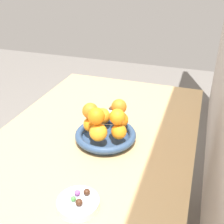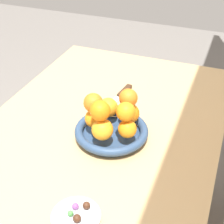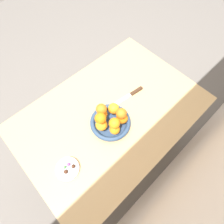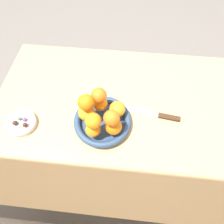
# 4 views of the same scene
# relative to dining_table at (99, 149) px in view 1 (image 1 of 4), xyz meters

# --- Properties ---
(dining_table) EXTENTS (1.10, 0.76, 0.74)m
(dining_table) POSITION_rel_dining_table_xyz_m (0.00, 0.00, 0.00)
(dining_table) COLOR tan
(dining_table) RESTS_ON ground_plane
(fruit_bowl) EXTENTS (0.23, 0.23, 0.04)m
(fruit_bowl) POSITION_rel_dining_table_xyz_m (0.06, 0.05, 0.11)
(fruit_bowl) COLOR navy
(fruit_bowl) RESTS_ON dining_table
(candy_dish) EXTENTS (0.12, 0.12, 0.02)m
(candy_dish) POSITION_rel_dining_table_xyz_m (0.38, 0.09, 0.10)
(candy_dish) COLOR silver
(candy_dish) RESTS_ON dining_table
(orange_0) EXTENTS (0.06, 0.06, 0.06)m
(orange_0) POSITION_rel_dining_table_xyz_m (0.01, 0.09, 0.16)
(orange_0) COLOR orange
(orange_0) RESTS_ON fruit_bowl
(orange_1) EXTENTS (0.06, 0.06, 0.06)m
(orange_1) POSITION_rel_dining_table_xyz_m (0.00, 0.02, 0.16)
(orange_1) COLOR orange
(orange_1) RESTS_ON fruit_bowl
(orange_2) EXTENTS (0.06, 0.06, 0.06)m
(orange_2) POSITION_rel_dining_table_xyz_m (0.07, -0.00, 0.16)
(orange_2) COLOR orange
(orange_2) RESTS_ON fruit_bowl
(orange_3) EXTENTS (0.06, 0.06, 0.06)m
(orange_3) POSITION_rel_dining_table_xyz_m (0.11, 0.05, 0.16)
(orange_3) COLOR orange
(orange_3) RESTS_ON fruit_bowl
(orange_4) EXTENTS (0.06, 0.06, 0.06)m
(orange_4) POSITION_rel_dining_table_xyz_m (0.08, 0.11, 0.16)
(orange_4) COLOR orange
(orange_4) RESTS_ON fruit_bowl
(orange_5) EXTENTS (0.06, 0.06, 0.06)m
(orange_5) POSITION_rel_dining_table_xyz_m (0.08, 0.10, 0.21)
(orange_5) COLOR orange
(orange_5) RESTS_ON orange_4
(orange_6) EXTENTS (0.06, 0.06, 0.06)m
(orange_6) POSITION_rel_dining_table_xyz_m (0.11, 0.04, 0.22)
(orange_6) COLOR orange
(orange_6) RESTS_ON orange_3
(orange_7) EXTENTS (0.06, 0.06, 0.06)m
(orange_7) POSITION_rel_dining_table_xyz_m (0.01, 0.09, 0.22)
(orange_7) COLOR orange
(orange_7) RESTS_ON orange_0
(orange_8) EXTENTS (0.06, 0.06, 0.06)m
(orange_8) POSITION_rel_dining_table_xyz_m (0.07, 0.00, 0.21)
(orange_8) COLOR orange
(orange_8) RESTS_ON orange_2
(candy_ball_0) EXTENTS (0.01, 0.01, 0.01)m
(candy_ball_0) POSITION_rel_dining_table_xyz_m (0.39, 0.08, 0.12)
(candy_ball_0) COLOR #4C9947
(candy_ball_0) RESTS_ON candy_dish
(candy_ball_1) EXTENTS (0.02, 0.02, 0.02)m
(candy_ball_1) POSITION_rel_dining_table_xyz_m (0.37, 0.08, 0.12)
(candy_ball_1) COLOR #8C4C99
(candy_ball_1) RESTS_ON candy_dish
(candy_ball_2) EXTENTS (0.02, 0.02, 0.02)m
(candy_ball_2) POSITION_rel_dining_table_xyz_m (0.40, 0.10, 0.12)
(candy_ball_2) COLOR #472819
(candy_ball_2) RESTS_ON candy_dish
(candy_ball_3) EXTENTS (0.02, 0.02, 0.02)m
(candy_ball_3) POSITION_rel_dining_table_xyz_m (0.35, 0.10, 0.12)
(candy_ball_3) COLOR #472819
(candy_ball_3) RESTS_ON candy_dish
(knife) EXTENTS (0.26, 0.05, 0.01)m
(knife) POSITION_rel_dining_table_xyz_m (-0.16, -0.01, 0.09)
(knife) COLOR #3F2819
(knife) RESTS_ON dining_table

